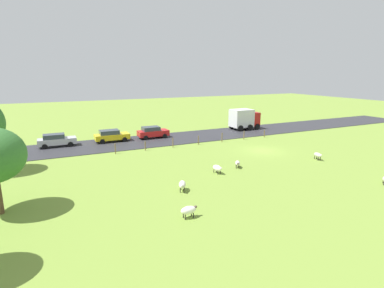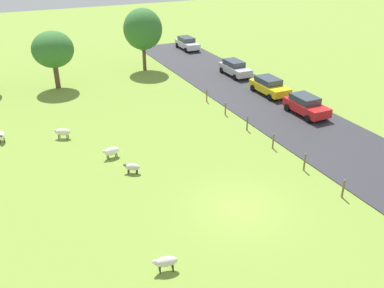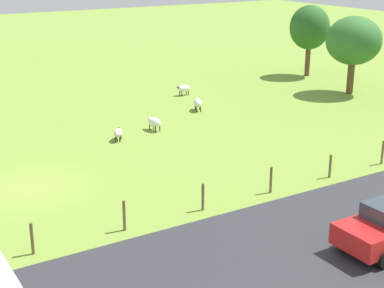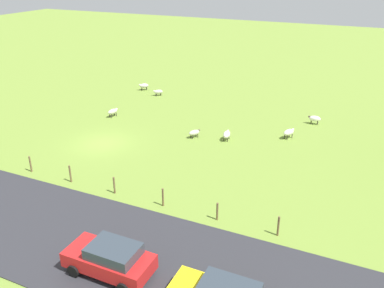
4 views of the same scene
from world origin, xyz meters
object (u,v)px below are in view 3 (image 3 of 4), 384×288
at_px(sheep_2, 184,88).
at_px(sheep_5, 118,133).
at_px(tree_1, 354,41).
at_px(sheep_4, 154,122).
at_px(tree_2, 310,28).
at_px(sheep_6, 198,103).

bearing_deg(sheep_2, sheep_5, -49.48).
relative_size(sheep_2, tree_1, 0.20).
distance_m(sheep_4, tree_2, 20.94).
bearing_deg(sheep_5, sheep_6, 113.58).
bearing_deg(sheep_5, sheep_4, 103.68).
distance_m(tree_1, tree_2, 7.03).
relative_size(sheep_5, tree_1, 0.20).
distance_m(sheep_2, tree_2, 13.46).
height_order(sheep_2, sheep_4, sheep_2).
distance_m(sheep_2, sheep_5, 11.71).
xyz_separation_m(sheep_5, tree_2, (-8.35, 21.84, 3.69)).
height_order(sheep_2, sheep_6, sheep_6).
xyz_separation_m(sheep_6, tree_2, (-5.11, 14.42, 3.60)).
xyz_separation_m(sheep_2, sheep_6, (4.36, -1.47, 0.01)).
distance_m(sheep_6, tree_2, 15.71).
relative_size(sheep_2, tree_2, 0.19).
height_order(tree_1, tree_2, tree_2).
bearing_deg(tree_1, sheep_5, -85.57).
bearing_deg(tree_2, sheep_6, -70.49).
bearing_deg(sheep_4, sheep_5, -76.32).
xyz_separation_m(sheep_4, tree_2, (-7.69, 19.13, 3.63)).
bearing_deg(tree_1, sheep_6, -97.63).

